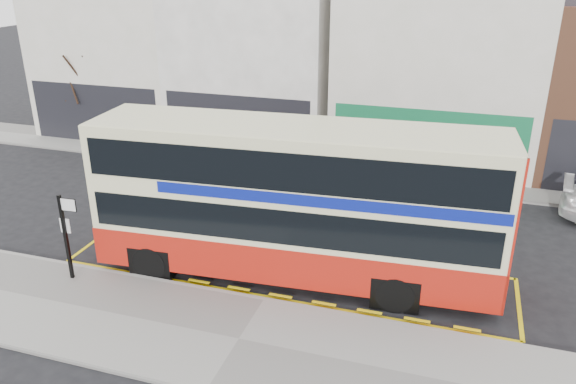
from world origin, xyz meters
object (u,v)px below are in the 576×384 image
(street_tree_left, at_px, (81,64))
(car_silver, at_px, (159,152))
(double_decker_bus, at_px, (296,201))
(bus_stop_post, at_px, (66,229))
(street_tree_right, at_px, (474,110))
(car_grey, at_px, (346,169))

(street_tree_left, bearing_deg, car_silver, -23.17)
(double_decker_bus, relative_size, bus_stop_post, 4.46)
(bus_stop_post, height_order, street_tree_right, street_tree_right)
(street_tree_right, bearing_deg, street_tree_left, -179.40)
(car_grey, xyz_separation_m, street_tree_right, (5.08, 2.29, 2.47))
(double_decker_bus, height_order, car_grey, double_decker_bus)
(bus_stop_post, bearing_deg, street_tree_right, 46.05)
(double_decker_bus, xyz_separation_m, bus_stop_post, (-6.34, -2.47, -0.72))
(street_tree_left, xyz_separation_m, street_tree_right, (19.80, 0.21, -0.99))
(bus_stop_post, bearing_deg, car_silver, 102.60)
(double_decker_bus, height_order, street_tree_left, street_tree_left)
(car_silver, distance_m, street_tree_left, 7.06)
(bus_stop_post, bearing_deg, car_grey, 56.99)
(bus_stop_post, relative_size, car_grey, 0.72)
(double_decker_bus, height_order, bus_stop_post, double_decker_bus)
(car_grey, bearing_deg, street_tree_left, 85.45)
(double_decker_bus, height_order, car_silver, double_decker_bus)
(double_decker_bus, bearing_deg, street_tree_right, 61.02)
(car_grey, distance_m, street_tree_right, 6.09)
(car_grey, bearing_deg, street_tree_right, -62.25)
(street_tree_left, height_order, street_tree_right, street_tree_left)
(bus_stop_post, bearing_deg, double_decker_bus, 18.25)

